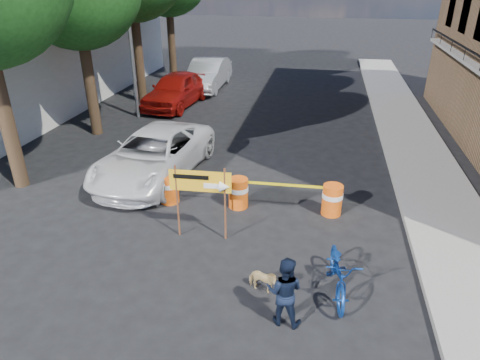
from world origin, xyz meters
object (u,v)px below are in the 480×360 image
at_px(sedan_red, 176,89).
at_px(detour_sign, 209,187).
at_px(barrel_mid_right, 238,192).
at_px(bicycle, 341,253).
at_px(pedestrian, 284,291).
at_px(suv_white, 154,155).
at_px(dog, 262,281).
at_px(barrel_far_left, 121,180).
at_px(barrel_far_right, 332,199).
at_px(barrel_mid_left, 169,188).
at_px(sedan_silver, 208,74).

bearing_deg(sedan_red, detour_sign, -61.29).
height_order(barrel_mid_right, sedan_red, sedan_red).
bearing_deg(bicycle, sedan_red, 115.65).
distance_m(pedestrian, suv_white, 7.65).
distance_m(dog, suv_white, 6.72).
distance_m(barrel_far_left, suv_white, 1.58).
bearing_deg(pedestrian, barrel_mid_right, -62.86).
height_order(barrel_far_right, detour_sign, detour_sign).
distance_m(barrel_mid_left, barrel_mid_right, 2.07).
bearing_deg(barrel_mid_right, bicycle, -48.96).
xyz_separation_m(barrel_mid_right, detour_sign, (-0.39, -1.73, 1.00)).
distance_m(barrel_mid_left, detour_sign, 2.54).
bearing_deg(dog, sedan_silver, 31.98).
bearing_deg(sedan_silver, barrel_far_right, -61.60).
bearing_deg(sedan_silver, barrel_mid_right, -71.35).
relative_size(detour_sign, bicycle, 0.99).
bearing_deg(barrel_far_right, dog, -111.71).
distance_m(pedestrian, bicycle, 1.54).
xyz_separation_m(detour_sign, suv_white, (-2.76, 3.28, -0.71)).
bearing_deg(suv_white, bicycle, -32.88).
bearing_deg(barrel_mid_right, suv_white, 153.95).
xyz_separation_m(barrel_mid_left, suv_white, (-1.08, 1.65, 0.29)).
distance_m(barrel_mid_right, barrel_far_right, 2.68).
bearing_deg(suv_white, barrel_far_left, -104.64).
bearing_deg(sedan_silver, pedestrian, -70.44).
bearing_deg(bicycle, dog, -175.12).
relative_size(barrel_mid_right, sedan_silver, 0.18).
xyz_separation_m(dog, suv_white, (-4.38, 5.07, 0.48)).
bearing_deg(sedan_silver, barrel_far_left, -86.39).
relative_size(barrel_mid_left, sedan_silver, 0.18).
xyz_separation_m(barrel_mid_left, barrel_mid_right, (2.07, 0.11, 0.00)).
height_order(pedestrian, bicycle, bicycle).
distance_m(pedestrian, sedan_red, 15.61).
relative_size(barrel_far_right, detour_sign, 0.45).
bearing_deg(barrel_mid_left, bicycle, -32.59).
height_order(pedestrian, dog, pedestrian).
bearing_deg(suv_white, sedan_red, 109.58).
height_order(barrel_far_left, barrel_mid_right, same).
bearing_deg(sedan_red, barrel_far_left, -75.30).
bearing_deg(pedestrian, sedan_red, -58.76).
relative_size(barrel_mid_right, bicycle, 0.44).
height_order(detour_sign, suv_white, detour_sign).
relative_size(detour_sign, dog, 2.97).
bearing_deg(sedan_silver, dog, -71.21).
height_order(sedan_red, sedan_silver, sedan_silver).
relative_size(detour_sign, sedan_silver, 0.39).
relative_size(bicycle, dog, 3.01).
xyz_separation_m(bicycle, sedan_red, (-7.96, 12.90, -0.17)).
height_order(dog, sedan_silver, sedan_silver).
distance_m(barrel_far_left, detour_sign, 3.91).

